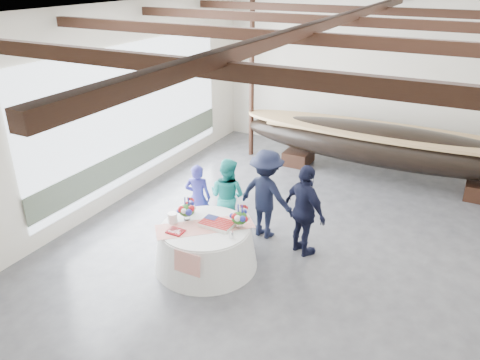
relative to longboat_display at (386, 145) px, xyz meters
The scene contains 13 objects.
floor 4.44m from the longboat_display, 95.26° to the right, with size 10.00×12.00×0.01m, color #3D3D42.
wall_back 2.16m from the longboat_display, 103.29° to the left, with size 10.00×0.02×4.50m, color silver.
wall_left 7.03m from the longboat_display, 141.34° to the right, with size 0.02×12.00×4.50m, color silver.
ceiling 5.61m from the longboat_display, 95.26° to the right, with size 10.00×12.00×0.01m, color white.
pavilion_structure 4.71m from the longboat_display, 96.36° to the right, with size 9.80×11.76×4.50m.
open_bay 6.35m from the longboat_display, 148.17° to the right, with size 0.03×7.00×3.20m.
longboat_display is the anchor object (origin of this frame).
banquet_table 5.96m from the longboat_display, 110.85° to the right, with size 1.94×1.94×0.83m.
tabletop_items 5.82m from the longboat_display, 111.15° to the right, with size 1.70×1.61×0.40m.
guest_woman_blue 5.36m from the longboat_display, 123.35° to the right, with size 0.55×0.36×1.50m, color navy.
guest_woman_teal 4.87m from the longboat_display, 118.82° to the right, with size 0.81×0.63×1.66m, color teal.
guest_man_left 4.33m from the longboat_display, 111.30° to the right, with size 1.23×0.71×1.90m, color black.
guest_man_right 4.36m from the longboat_display, 98.33° to the right, with size 1.09×0.45×1.86m, color black.
Camera 1 is at (2.29, -7.54, 5.18)m, focal length 35.00 mm.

